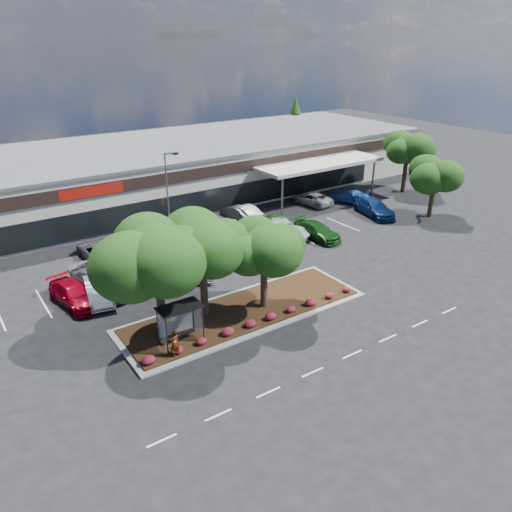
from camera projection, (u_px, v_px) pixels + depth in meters
ground at (301, 329)px, 33.52m from camera, size 160.00×160.00×0.00m
retail_store at (119, 176)px, 57.91m from camera, size 80.40×25.20×6.25m
landscape_island at (244, 311)px, 35.46m from camera, size 18.00×6.00×0.26m
lane_markings at (221, 274)px, 41.32m from camera, size 33.12×20.06×0.01m
shrub_row at (261, 320)px, 33.72m from camera, size 17.00×0.80×0.50m
bus_shelter at (179, 313)px, 30.96m from camera, size 2.75×1.55×2.59m
island_tree_west at (159, 279)px, 31.10m from camera, size 7.20×7.20×7.89m
island_tree_mid at (203, 266)px, 33.55m from camera, size 6.60×6.60×7.32m
island_tree_east at (264, 265)px, 34.64m from camera, size 5.80×5.80×6.50m
tree_east_near at (433, 188)px, 53.14m from camera, size 5.60×5.60×6.51m
tree_east_far at (406, 162)px, 61.53m from camera, size 6.40×6.40×7.62m
conifer_north_east at (295, 125)px, 82.45m from camera, size 3.96×3.96×9.00m
person_waiting at (174, 343)px, 29.97m from camera, size 0.70×0.51×1.79m
light_pole at (170, 212)px, 43.30m from camera, size 1.43×0.50×9.28m
car_0 at (74, 294)px, 36.42m from camera, size 3.09×5.69×1.57m
car_1 at (98, 290)px, 36.97m from camera, size 2.52×5.16×1.63m
car_2 at (100, 282)px, 38.06m from camera, size 3.90×6.25×1.69m
car_3 at (200, 265)px, 41.08m from camera, size 3.54×5.18×1.62m
car_4 at (244, 240)px, 46.07m from camera, size 3.10×4.85×1.54m
car_5 at (278, 227)px, 49.22m from camera, size 1.92×5.06×1.65m
car_6 at (280, 229)px, 48.48m from camera, size 4.80×6.59×1.67m
car_7 at (317, 231)px, 48.28m from camera, size 2.61×5.49×1.55m
car_8 at (374, 208)px, 54.56m from camera, size 3.66×6.31×1.72m
car_10 at (99, 251)px, 43.75m from camera, size 2.73×5.81×1.61m
car_11 at (118, 242)px, 45.98m from camera, size 2.22×4.24×1.38m
car_12 at (203, 227)px, 49.41m from camera, size 2.16×4.33×1.36m
car_13 at (209, 222)px, 50.26m from camera, size 3.52×6.20×1.69m
car_14 at (238, 213)px, 53.16m from camera, size 1.94×4.79×1.55m
car_15 at (243, 212)px, 53.22m from camera, size 2.13×5.10×1.64m
car_16 at (312, 199)px, 58.02m from camera, size 3.17×5.39×1.41m
car_17 at (349, 197)px, 58.63m from camera, size 3.13×4.63×1.44m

